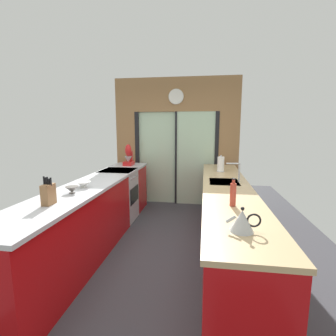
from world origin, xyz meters
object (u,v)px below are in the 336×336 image
knife_block (48,194)px  soap_bottle (233,194)px  oven_range (119,195)px  stand_mixer (129,157)px  paper_towel_roll (221,164)px  mixing_bowl_far (83,184)px  kettle (242,221)px  mixing_bowl_near (72,190)px

knife_block → soap_bottle: (1.78, 0.22, 0.01)m
oven_range → stand_mixer: (0.02, 0.58, 0.63)m
knife_block → paper_towel_roll: (1.78, 2.13, 0.02)m
mixing_bowl_far → knife_block: bearing=-90.0°
mixing_bowl_far → paper_towel_roll: 2.28m
mixing_bowl_far → kettle: bearing=-31.3°
mixing_bowl_far → oven_range: bearing=90.8°
soap_bottle → mixing_bowl_far: bearing=164.9°
knife_block → stand_mixer: (0.00, 2.60, 0.05)m
knife_block → paper_towel_roll: bearing=50.1°
mixing_bowl_far → knife_block: size_ratio=0.66×
mixing_bowl_far → mixing_bowl_near: bearing=-90.0°
knife_block → stand_mixer: 2.60m
oven_range → paper_towel_roll: size_ratio=3.24×
paper_towel_roll → soap_bottle: bearing=-90.0°
oven_range → mixing_bowl_near: (0.02, -1.59, 0.51)m
kettle → paper_towel_roll: bearing=90.0°
stand_mixer → soap_bottle: bearing=-53.2°
oven_range → mixing_bowl_far: bearing=-89.2°
oven_range → soap_bottle: 2.61m
oven_range → kettle: 3.05m
oven_range → mixing_bowl_far: (0.02, -1.32, 0.51)m
oven_range → mixing_bowl_far: mixing_bowl_far is taller
oven_range → mixing_bowl_near: bearing=-89.3°
mixing_bowl_near → stand_mixer: 2.18m
stand_mixer → kettle: size_ratio=1.67×
soap_bottle → oven_range: bearing=135.0°
kettle → soap_bottle: soap_bottle is taller
oven_range → stand_mixer: size_ratio=2.19×
mixing_bowl_far → soap_bottle: size_ratio=0.68×
kettle → paper_towel_roll: paper_towel_roll is taller
mixing_bowl_near → kettle: (1.78, -0.81, 0.04)m
oven_range → soap_bottle: size_ratio=3.38×
kettle → paper_towel_roll: size_ratio=0.89×
kettle → paper_towel_roll: 2.51m
mixing_bowl_far → paper_towel_roll: bearing=38.7°
stand_mixer → kettle: stand_mixer is taller
mixing_bowl_far → kettle: size_ratio=0.74×
mixing_bowl_near → knife_block: knife_block is taller
knife_block → paper_towel_roll: 2.77m
oven_range → mixing_bowl_near: size_ratio=6.07×
mixing_bowl_far → kettle: 2.09m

